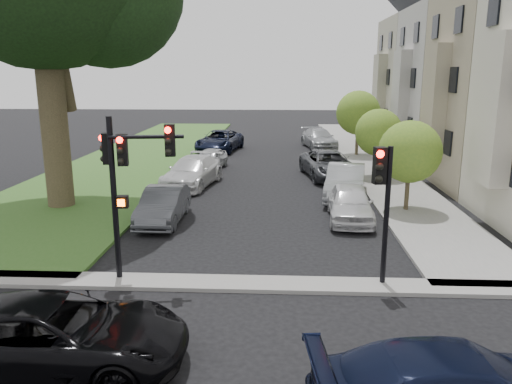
{
  "coord_description": "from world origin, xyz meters",
  "views": [
    {
      "loc": [
        0.81,
        -10.98,
        5.84
      ],
      "look_at": [
        0.0,
        5.0,
        2.0
      ],
      "focal_mm": 35.0,
      "sensor_mm": 36.0,
      "label": 1
    }
  ],
  "objects_px": {
    "car_parked_0": "(350,203)",
    "car_parked_8": "(220,141)",
    "car_parked_2": "(329,165)",
    "car_parked_5": "(163,205)",
    "car_parked_7": "(210,159)",
    "small_tree_b": "(379,133)",
    "car_parked_6": "(192,172)",
    "small_tree_c": "(358,113)",
    "car_cross_near": "(53,335)",
    "car_parked_1": "(346,182)",
    "small_tree_a": "(410,152)",
    "traffic_signal_secondary": "(383,190)",
    "car_parked_4": "(319,138)",
    "traffic_signal_main": "(126,170)"
  },
  "relations": [
    {
      "from": "car_parked_5",
      "to": "car_parked_4",
      "type": "bearing_deg",
      "value": 69.45
    },
    {
      "from": "car_cross_near",
      "to": "car_parked_4",
      "type": "bearing_deg",
      "value": -16.67
    },
    {
      "from": "car_parked_0",
      "to": "car_parked_2",
      "type": "relative_size",
      "value": 0.78
    },
    {
      "from": "car_parked_0",
      "to": "car_parked_1",
      "type": "relative_size",
      "value": 0.88
    },
    {
      "from": "car_parked_5",
      "to": "car_parked_7",
      "type": "bearing_deg",
      "value": 88.39
    },
    {
      "from": "traffic_signal_secondary",
      "to": "car_parked_7",
      "type": "distance_m",
      "value": 18.56
    },
    {
      "from": "car_parked_2",
      "to": "car_parked_6",
      "type": "height_order",
      "value": "car_parked_6"
    },
    {
      "from": "car_parked_5",
      "to": "car_parked_7",
      "type": "distance_m",
      "value": 11.23
    },
    {
      "from": "car_parked_6",
      "to": "car_parked_8",
      "type": "distance_m",
      "value": 12.02
    },
    {
      "from": "car_parked_4",
      "to": "car_parked_8",
      "type": "relative_size",
      "value": 0.9
    },
    {
      "from": "small_tree_b",
      "to": "car_parked_8",
      "type": "distance_m",
      "value": 14.05
    },
    {
      "from": "car_cross_near",
      "to": "car_parked_1",
      "type": "distance_m",
      "value": 16.28
    },
    {
      "from": "car_parked_2",
      "to": "car_parked_8",
      "type": "height_order",
      "value": "car_parked_8"
    },
    {
      "from": "small_tree_a",
      "to": "car_cross_near",
      "type": "distance_m",
      "value": 15.8
    },
    {
      "from": "small_tree_a",
      "to": "car_parked_1",
      "type": "bearing_deg",
      "value": 136.04
    },
    {
      "from": "car_parked_4",
      "to": "car_parked_7",
      "type": "relative_size",
      "value": 1.34
    },
    {
      "from": "car_parked_1",
      "to": "car_parked_4",
      "type": "bearing_deg",
      "value": 100.3
    },
    {
      "from": "car_parked_2",
      "to": "car_parked_6",
      "type": "distance_m",
      "value": 7.78
    },
    {
      "from": "car_parked_2",
      "to": "car_parked_5",
      "type": "bearing_deg",
      "value": -138.91
    },
    {
      "from": "car_cross_near",
      "to": "car_parked_4",
      "type": "distance_m",
      "value": 31.75
    },
    {
      "from": "car_parked_5",
      "to": "car_parked_1",
      "type": "bearing_deg",
      "value": 28.57
    },
    {
      "from": "small_tree_c",
      "to": "traffic_signal_secondary",
      "type": "relative_size",
      "value": 1.17
    },
    {
      "from": "car_cross_near",
      "to": "car_parked_4",
      "type": "xyz_separation_m",
      "value": [
        7.5,
        30.85,
        -0.0
      ]
    },
    {
      "from": "car_cross_near",
      "to": "car_parked_0",
      "type": "relative_size",
      "value": 1.26
    },
    {
      "from": "small_tree_b",
      "to": "car_parked_6",
      "type": "xyz_separation_m",
      "value": [
        -10.03,
        -2.38,
        -1.84
      ]
    },
    {
      "from": "car_parked_7",
      "to": "car_parked_2",
      "type": "bearing_deg",
      "value": -8.26
    },
    {
      "from": "car_parked_4",
      "to": "car_parked_5",
      "type": "bearing_deg",
      "value": -121.01
    },
    {
      "from": "small_tree_b",
      "to": "traffic_signal_main",
      "type": "xyz_separation_m",
      "value": [
        -9.63,
        -14.64,
        0.64
      ]
    },
    {
      "from": "small_tree_b",
      "to": "car_parked_4",
      "type": "xyz_separation_m",
      "value": [
        -2.39,
        11.77,
        -1.86
      ]
    },
    {
      "from": "traffic_signal_secondary",
      "to": "car_parked_8",
      "type": "relative_size",
      "value": 0.7
    },
    {
      "from": "small_tree_b",
      "to": "car_parked_1",
      "type": "relative_size",
      "value": 0.81
    },
    {
      "from": "car_parked_0",
      "to": "car_parked_1",
      "type": "bearing_deg",
      "value": 89.07
    },
    {
      "from": "small_tree_a",
      "to": "car_parked_2",
      "type": "bearing_deg",
      "value": 110.78
    },
    {
      "from": "traffic_signal_secondary",
      "to": "car_parked_6",
      "type": "height_order",
      "value": "traffic_signal_secondary"
    },
    {
      "from": "small_tree_a",
      "to": "small_tree_b",
      "type": "distance_m",
      "value": 6.9
    },
    {
      "from": "car_parked_6",
      "to": "car_parked_8",
      "type": "relative_size",
      "value": 0.93
    },
    {
      "from": "small_tree_a",
      "to": "car_parked_6",
      "type": "distance_m",
      "value": 11.16
    },
    {
      "from": "small_tree_a",
      "to": "small_tree_c",
      "type": "relative_size",
      "value": 0.85
    },
    {
      "from": "car_cross_near",
      "to": "car_parked_2",
      "type": "distance_m",
      "value": 20.51
    },
    {
      "from": "car_parked_5",
      "to": "car_parked_6",
      "type": "xyz_separation_m",
      "value": [
        0.01,
        6.53,
        0.07
      ]
    },
    {
      "from": "car_parked_2",
      "to": "car_parked_5",
      "type": "xyz_separation_m",
      "value": [
        -7.38,
        -9.01,
        -0.06
      ]
    },
    {
      "from": "car_parked_7",
      "to": "car_parked_6",
      "type": "bearing_deg",
      "value": -84.1
    },
    {
      "from": "car_parked_0",
      "to": "car_parked_7",
      "type": "height_order",
      "value": "car_parked_0"
    },
    {
      "from": "small_tree_a",
      "to": "traffic_signal_main",
      "type": "bearing_deg",
      "value": -141.21
    },
    {
      "from": "traffic_signal_main",
      "to": "car_parked_8",
      "type": "distance_m",
      "value": 24.41
    },
    {
      "from": "car_parked_0",
      "to": "car_parked_8",
      "type": "height_order",
      "value": "car_parked_8"
    },
    {
      "from": "small_tree_c",
      "to": "car_parked_2",
      "type": "xyz_separation_m",
      "value": [
        -2.66,
        -7.65,
        -2.32
      ]
    },
    {
      "from": "car_parked_0",
      "to": "traffic_signal_secondary",
      "type": "bearing_deg",
      "value": -87.35
    },
    {
      "from": "traffic_signal_main",
      "to": "car_parked_0",
      "type": "bearing_deg",
      "value": 42.06
    },
    {
      "from": "car_parked_6",
      "to": "car_parked_7",
      "type": "xyz_separation_m",
      "value": [
        0.26,
        4.7,
        -0.12
      ]
    }
  ]
}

